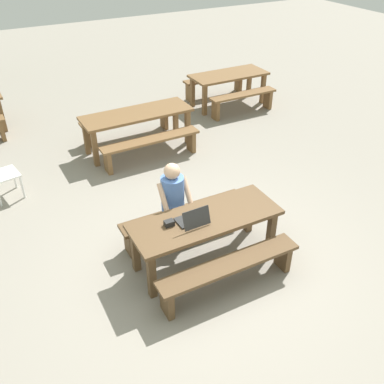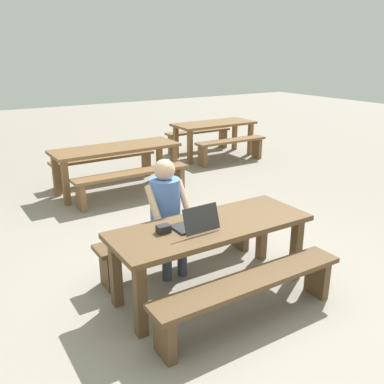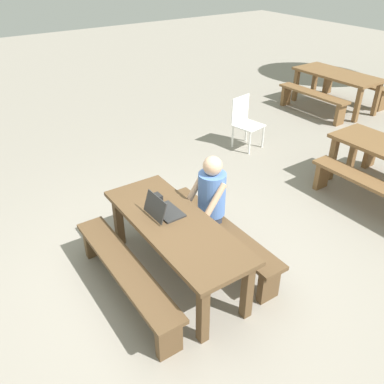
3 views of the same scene
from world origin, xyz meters
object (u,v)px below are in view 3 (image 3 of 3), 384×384
at_px(picnic_table_distant, 337,78).
at_px(plastic_chair, 245,121).
at_px(picnic_table_front, 175,231).
at_px(person_seated, 209,198).
at_px(laptop, 163,210).
at_px(small_pouch, 157,197).

bearing_deg(picnic_table_distant, plastic_chair, -82.80).
relative_size(picnic_table_front, person_seated, 1.58).
bearing_deg(picnic_table_front, plastic_chair, 127.67).
xyz_separation_m(plastic_chair, picnic_table_distant, (-0.43, 2.94, 0.18)).
relative_size(laptop, person_seated, 0.30).
xyz_separation_m(picnic_table_front, small_pouch, (-0.47, 0.06, 0.14)).
xyz_separation_m(person_seated, plastic_chair, (-1.99, 2.24, -0.24)).
bearing_deg(plastic_chair, picnic_table_distant, -2.10).
height_order(laptop, small_pouch, laptop).
height_order(laptop, plastic_chair, laptop).
relative_size(laptop, picnic_table_distant, 0.19).
bearing_deg(person_seated, laptop, -92.41).
relative_size(laptop, plastic_chair, 0.40).
xyz_separation_m(laptop, small_pouch, (-0.28, 0.09, -0.03)).
bearing_deg(person_seated, picnic_table_front, -73.13).
relative_size(picnic_table_front, picnic_table_distant, 1.04).
bearing_deg(plastic_chair, person_seated, -148.89).
xyz_separation_m(small_pouch, picnic_table_distant, (-2.12, 5.67, -0.09)).
bearing_deg(plastic_chair, picnic_table_front, -152.83).
height_order(laptop, person_seated, person_seated).
distance_m(laptop, plastic_chair, 3.46).
bearing_deg(laptop, small_pouch, -19.44).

